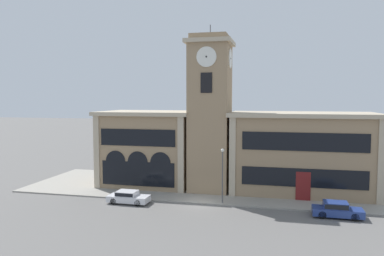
# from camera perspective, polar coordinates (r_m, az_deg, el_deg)

# --- Properties ---
(ground_plane) EXTENTS (300.00, 300.00, 0.00)m
(ground_plane) POSITION_cam_1_polar(r_m,az_deg,el_deg) (39.15, 1.14, -11.57)
(ground_plane) COLOR #605E5B
(sidewalk_kerb) EXTENTS (44.46, 13.79, 0.15)m
(sidewalk_kerb) POSITION_cam_1_polar(r_m,az_deg,el_deg) (45.68, 2.96, -9.13)
(sidewalk_kerb) COLOR gray
(sidewalk_kerb) RESTS_ON ground_plane
(clock_tower) EXTENTS (5.23, 5.23, 19.23)m
(clock_tower) POSITION_cam_1_polar(r_m,az_deg,el_deg) (43.38, 2.77, 2.15)
(clock_tower) COLOR #937A5B
(clock_tower) RESTS_ON ground_plane
(town_hall_left_wing) EXTENTS (11.76, 8.92, 9.26)m
(town_hall_left_wing) POSITION_cam_1_polar(r_m,az_deg,el_deg) (47.61, -6.49, -2.98)
(town_hall_left_wing) COLOR #937A5B
(town_hall_left_wing) RESTS_ON ground_plane
(town_hall_right_wing) EXTENTS (16.36, 8.92, 9.25)m
(town_hall_right_wing) POSITION_cam_1_polar(r_m,az_deg,el_deg) (44.96, 16.34, -3.59)
(town_hall_right_wing) COLOR #937A5B
(town_hall_right_wing) RESTS_ON ground_plane
(parked_car_near) EXTENTS (4.31, 1.89, 1.28)m
(parked_car_near) POSITION_cam_1_polar(r_m,az_deg,el_deg) (39.97, -9.71, -10.29)
(parked_car_near) COLOR silver
(parked_car_near) RESTS_ON ground_plane
(parked_car_mid) EXTENTS (4.46, 1.87, 1.43)m
(parked_car_mid) POSITION_cam_1_polar(r_m,az_deg,el_deg) (37.36, 21.18, -11.47)
(parked_car_mid) COLOR navy
(parked_car_mid) RESTS_ON ground_plane
(street_lamp) EXTENTS (0.36, 0.36, 5.62)m
(street_lamp) POSITION_cam_1_polar(r_m,az_deg,el_deg) (38.53, 4.67, -5.96)
(street_lamp) COLOR #4C4C51
(street_lamp) RESTS_ON sidewalk_kerb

